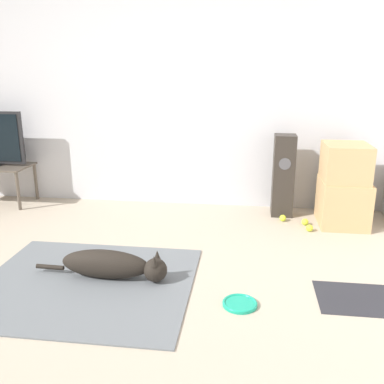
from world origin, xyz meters
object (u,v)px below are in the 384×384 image
(cardboard_box_upper, at_px, (346,163))
(tennis_ball_loose_on_carpet, at_px, (309,228))
(cardboard_box_lower, at_px, (343,202))
(frisbee, at_px, (240,304))
(dog, at_px, (113,265))
(floor_speaker, at_px, (283,176))
(tennis_ball_by_boxes, at_px, (283,218))
(tennis_ball_near_speaker, at_px, (305,222))

(cardboard_box_upper, height_order, tennis_ball_loose_on_carpet, cardboard_box_upper)
(cardboard_box_lower, bearing_deg, frisbee, -120.02)
(dog, relative_size, floor_speaker, 1.19)
(tennis_ball_by_boxes, bearing_deg, tennis_ball_near_speaker, -22.30)
(cardboard_box_upper, xyz_separation_m, tennis_ball_by_boxes, (-0.55, -0.00, -0.59))
(cardboard_box_lower, bearing_deg, tennis_ball_by_boxes, -179.62)
(floor_speaker, distance_m, tennis_ball_near_speaker, 0.53)
(cardboard_box_upper, height_order, tennis_ball_near_speaker, cardboard_box_upper)
(tennis_ball_by_boxes, height_order, tennis_ball_near_speaker, same)
(dog, distance_m, frisbee, 0.96)
(cardboard_box_upper, height_order, tennis_ball_by_boxes, cardboard_box_upper)
(dog, xyz_separation_m, cardboard_box_upper, (1.86, 1.41, 0.50))
(tennis_ball_near_speaker, height_order, tennis_ball_loose_on_carpet, same)
(tennis_ball_by_boxes, bearing_deg, cardboard_box_lower, 0.38)
(cardboard_box_upper, bearing_deg, floor_speaker, 159.97)
(frisbee, height_order, floor_speaker, floor_speaker)
(cardboard_box_upper, relative_size, floor_speaker, 0.56)
(tennis_ball_loose_on_carpet, bearing_deg, frisbee, -113.86)
(frisbee, height_order, tennis_ball_near_speaker, tennis_ball_near_speaker)
(tennis_ball_loose_on_carpet, bearing_deg, floor_speaker, 117.49)
(floor_speaker, relative_size, tennis_ball_by_boxes, 12.78)
(cardboard_box_upper, xyz_separation_m, tennis_ball_loose_on_carpet, (-0.32, -0.25, -0.59))
(cardboard_box_upper, bearing_deg, frisbee, -119.72)
(frisbee, xyz_separation_m, floor_speaker, (0.38, 1.85, 0.41))
(cardboard_box_upper, distance_m, tennis_ball_loose_on_carpet, 0.71)
(cardboard_box_lower, bearing_deg, tennis_ball_loose_on_carpet, -143.06)
(floor_speaker, xyz_separation_m, tennis_ball_near_speaker, (0.21, -0.29, -0.39))
(dog, bearing_deg, tennis_ball_by_boxes, 47.04)
(cardboard_box_upper, bearing_deg, cardboard_box_lower, 14.52)
(tennis_ball_near_speaker, bearing_deg, tennis_ball_loose_on_carpet, -82.36)
(frisbee, distance_m, floor_speaker, 1.93)
(tennis_ball_by_boxes, distance_m, tennis_ball_near_speaker, 0.23)
(floor_speaker, xyz_separation_m, tennis_ball_by_boxes, (0.00, -0.20, -0.39))
(cardboard_box_lower, xyz_separation_m, tennis_ball_near_speaker, (-0.36, -0.09, -0.19))
(cardboard_box_lower, distance_m, tennis_ball_by_boxes, 0.60)
(floor_speaker, xyz_separation_m, tennis_ball_loose_on_carpet, (0.23, -0.45, -0.39))
(tennis_ball_near_speaker, bearing_deg, frisbee, -110.91)
(frisbee, bearing_deg, dog, 165.66)
(cardboard_box_lower, height_order, tennis_ball_by_boxes, cardboard_box_lower)
(floor_speaker, bearing_deg, cardboard_box_lower, -19.30)
(dog, height_order, cardboard_box_lower, cardboard_box_lower)
(tennis_ball_by_boxes, bearing_deg, frisbee, -103.26)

